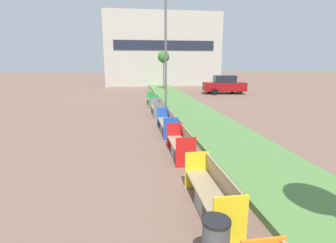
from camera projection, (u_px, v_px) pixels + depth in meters
The scene contains 10 objects.
planter_grass_strip at pixel (224, 136), 11.07m from camera, with size 2.80×120.00×0.18m.
building_backdrop at pixel (161, 50), 37.30m from camera, with size 15.54×7.10×9.60m.
bench_yellow_frame at pixel (212, 195), 5.56m from camera, with size 0.65×2.26×0.94m.
bench_red_frame at pixel (181, 146), 8.82m from camera, with size 0.65×1.97×0.94m.
bench_blue_frame at pixel (168, 124), 11.84m from camera, with size 0.65×2.47×0.94m.
bench_grey_frame at pixel (158, 109), 15.68m from camera, with size 0.65×2.14×0.94m.
bench_green_frame at pixel (153, 101), 19.15m from camera, with size 0.65×2.11×0.94m.
street_lamp_post at pixel (166, 47), 15.90m from camera, with size 0.24×0.44×7.30m.
sapling_tree_far at pixel (164, 57), 28.62m from camera, with size 1.29×1.29×4.36m.
parked_car_distant at pixel (224, 85), 26.50m from camera, with size 4.40×2.32×1.86m.
Camera 1 is at (-0.73, 1.80, 3.11)m, focal length 28.00 mm.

